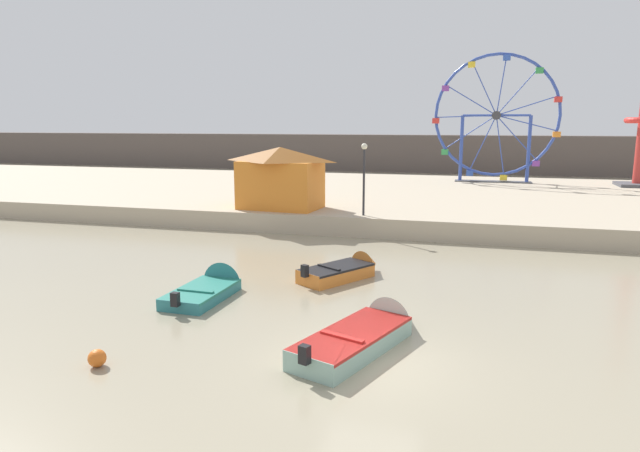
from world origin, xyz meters
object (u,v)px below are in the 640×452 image
(motorboat_orange_hull, at_px, (348,270))
(carnival_booth_orange_canopy, at_px, (280,177))
(motorboat_seafoam, at_px, (370,331))
(motorboat_teal_painted, at_px, (213,287))
(ferris_wheel_blue_frame, at_px, (496,118))
(mooring_buoy_orange, at_px, (97,358))
(promenade_lamp_near, at_px, (364,168))

(motorboat_orange_hull, bearing_deg, carnival_booth_orange_canopy, 64.96)
(motorboat_seafoam, distance_m, motorboat_teal_painted, 6.73)
(ferris_wheel_blue_frame, relative_size, mooring_buoy_orange, 23.35)
(motorboat_teal_painted, bearing_deg, promenade_lamp_near, -13.13)
(motorboat_orange_hull, xyz_separation_m, mooring_buoy_orange, (-4.13, -9.47, -0.06))
(motorboat_teal_painted, relative_size, ferris_wheel_blue_frame, 0.39)
(motorboat_teal_painted, bearing_deg, mooring_buoy_orange, -178.23)
(carnival_booth_orange_canopy, bearing_deg, motorboat_orange_hull, -52.43)
(motorboat_orange_hull, bearing_deg, motorboat_teal_painted, 160.52)
(motorboat_seafoam, bearing_deg, motorboat_orange_hull, 38.16)
(carnival_booth_orange_canopy, bearing_deg, ferris_wheel_blue_frame, 61.11)
(carnival_booth_orange_canopy, xyz_separation_m, promenade_lamp_near, (5.02, -1.17, 0.67))
(ferris_wheel_blue_frame, relative_size, carnival_booth_orange_canopy, 2.03)
(motorboat_orange_hull, relative_size, mooring_buoy_orange, 8.66)
(motorboat_seafoam, xyz_separation_m, promenade_lamp_near, (-2.99, 14.29, 3.23))
(motorboat_orange_hull, distance_m, promenade_lamp_near, 8.86)
(motorboat_orange_hull, relative_size, motorboat_teal_painted, 0.95)
(motorboat_teal_painted, bearing_deg, ferris_wheel_blue_frame, -16.23)
(motorboat_seafoam, xyz_separation_m, motorboat_orange_hull, (-1.99, 6.10, -0.01))
(motorboat_orange_hull, bearing_deg, mooring_buoy_orange, -171.36)
(ferris_wheel_blue_frame, bearing_deg, promenade_lamp_near, -110.08)
(motorboat_orange_hull, xyz_separation_m, promenade_lamp_near, (-1.00, 8.18, 3.24))
(carnival_booth_orange_canopy, bearing_deg, promenade_lamp_near, -8.28)
(motorboat_seafoam, relative_size, ferris_wheel_blue_frame, 0.50)
(motorboat_seafoam, height_order, motorboat_orange_hull, motorboat_seafoam)
(motorboat_seafoam, height_order, ferris_wheel_blue_frame, ferris_wheel_blue_frame)
(motorboat_seafoam, xyz_separation_m, mooring_buoy_orange, (-6.12, -3.37, -0.07))
(carnival_booth_orange_canopy, relative_size, promenade_lamp_near, 1.34)
(mooring_buoy_orange, bearing_deg, motorboat_orange_hull, 66.45)
(motorboat_seafoam, relative_size, motorboat_teal_painted, 1.28)
(motorboat_teal_painted, bearing_deg, motorboat_seafoam, -113.13)
(motorboat_orange_hull, distance_m, ferris_wheel_blue_frame, 28.73)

